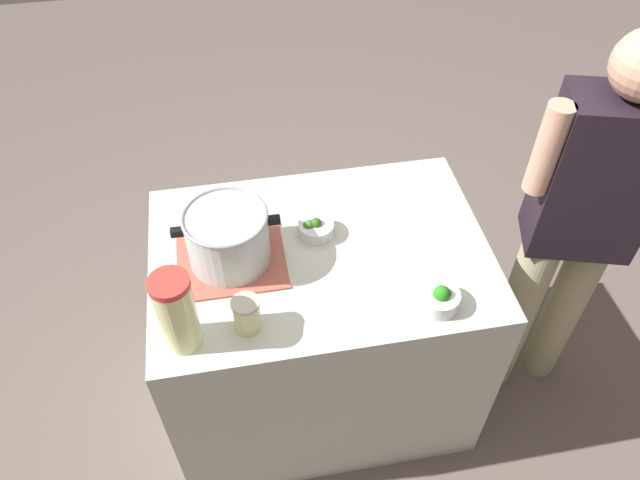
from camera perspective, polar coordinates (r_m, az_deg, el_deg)
name	(u,v)px	position (r m, az deg, el deg)	size (l,w,h in m)	color
ground_plane	(320,386)	(2.69, 0.00, -13.60)	(8.00, 8.00, 0.00)	#6A5C56
counter_slab	(320,327)	(2.32, 0.00, -8.26)	(1.11, 0.78, 0.87)	beige
dish_cloth	(231,258)	(1.97, -8.39, -1.73)	(0.35, 0.31, 0.01)	#A85847
cooking_pot	(228,236)	(1.89, -8.72, 0.34)	(0.33, 0.26, 0.19)	#B7B7BC
lemonade_pitcher	(177,312)	(1.70, -13.38, -6.65)	(0.11, 0.11, 0.27)	#EEF0A3
mason_jar	(247,314)	(1.75, -6.94, -6.98)	(0.08, 0.08, 0.12)	#E9EA9E
broccoli_bowl_front	(439,298)	(1.84, 11.21, -5.39)	(0.13, 0.13, 0.09)	silver
broccoli_bowl_center	(314,228)	(2.01, -0.54, 1.11)	(0.12, 0.12, 0.07)	silver
person_cook	(577,228)	(2.21, 23.08, 1.07)	(0.50, 0.29, 1.59)	tan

